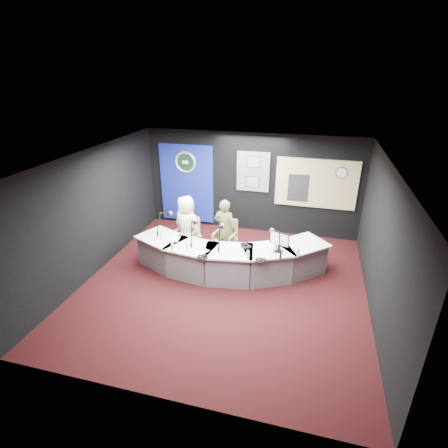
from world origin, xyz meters
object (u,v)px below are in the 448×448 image
(person_woman, at_px, (225,229))
(person_man, at_px, (187,226))
(broadcast_desk, at_px, (228,258))
(armchair_right, at_px, (225,240))
(armchair_left, at_px, (187,235))

(person_woman, bearing_deg, person_man, 13.15)
(broadcast_desk, distance_m, armchair_right, 0.75)
(armchair_right, height_order, person_man, person_man)
(armchair_left, distance_m, person_man, 0.28)
(armchair_left, bearing_deg, person_woman, 20.92)
(armchair_right, distance_m, person_woman, 0.31)
(armchair_right, height_order, person_woman, person_woman)
(broadcast_desk, bearing_deg, person_man, 152.51)
(person_man, bearing_deg, armchair_right, -155.46)
(broadcast_desk, bearing_deg, armchair_right, 109.60)
(armchair_right, xyz_separation_m, person_woman, (-0.00, 0.00, 0.31))
(armchair_left, height_order, armchair_right, armchair_left)
(armchair_right, bearing_deg, person_man, -163.14)
(broadcast_desk, height_order, armchair_left, armchair_left)
(broadcast_desk, xyz_separation_m, armchair_left, (-1.21, 0.63, 0.12))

